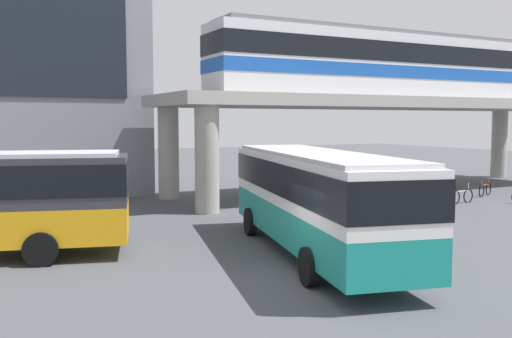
# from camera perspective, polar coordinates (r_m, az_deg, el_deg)

# --- Properties ---
(ground_plane) EXTENTS (120.00, 120.00, 0.00)m
(ground_plane) POSITION_cam_1_polar(r_m,az_deg,el_deg) (23.68, -8.01, -5.33)
(ground_plane) COLOR #47494F
(elevated_platform) EXTENTS (27.88, 6.98, 5.48)m
(elevated_platform) POSITION_cam_1_polar(r_m,az_deg,el_deg) (34.62, 13.23, 5.64)
(elevated_platform) COLOR #9E9B93
(elevated_platform) RESTS_ON ground_plane
(train) EXTENTS (23.23, 2.96, 3.84)m
(train) POSITION_cam_1_polar(r_m,az_deg,el_deg) (34.93, 13.63, 10.11)
(train) COLOR silver
(train) RESTS_ON elevated_platform
(bus_main) EXTENTS (5.09, 11.33, 3.22)m
(bus_main) POSITION_cam_1_polar(r_m,az_deg,el_deg) (17.59, 5.96, -2.29)
(bus_main) COLOR teal
(bus_main) RESTS_ON ground_plane
(bicycle_silver) EXTENTS (1.79, 0.26, 1.04)m
(bicycle_silver) POSITION_cam_1_polar(r_m,az_deg,el_deg) (30.57, 19.92, -2.59)
(bicycle_silver) COLOR black
(bicycle_silver) RESTS_ON ground_plane
(bicycle_red) EXTENTS (1.71, 0.63, 1.04)m
(bicycle_red) POSITION_cam_1_polar(r_m,az_deg,el_deg) (26.65, 8.46, -3.41)
(bicycle_red) COLOR black
(bicycle_red) RESTS_ON ground_plane
(bicycle_brown) EXTENTS (1.69, 0.71, 1.04)m
(bicycle_brown) POSITION_cam_1_polar(r_m,az_deg,el_deg) (34.03, 21.98, -1.92)
(bicycle_brown) COLOR black
(bicycle_brown) RESTS_ON ground_plane
(bicycle_green) EXTENTS (1.70, 0.67, 1.04)m
(bicycle_green) POSITION_cam_1_polar(r_m,az_deg,el_deg) (30.10, 14.94, -2.58)
(bicycle_green) COLOR black
(bicycle_green) RESTS_ON ground_plane
(bicycle_black) EXTENTS (1.70, 0.67, 1.04)m
(bicycle_black) POSITION_cam_1_polar(r_m,az_deg,el_deg) (27.48, 16.37, -3.31)
(bicycle_black) COLOR black
(bicycle_black) RESTS_ON ground_plane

